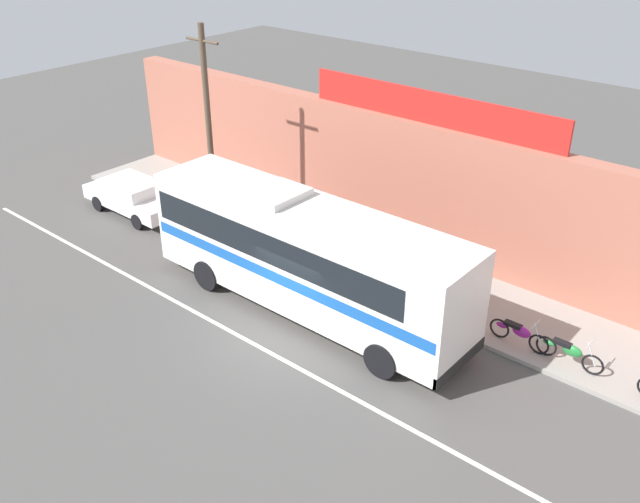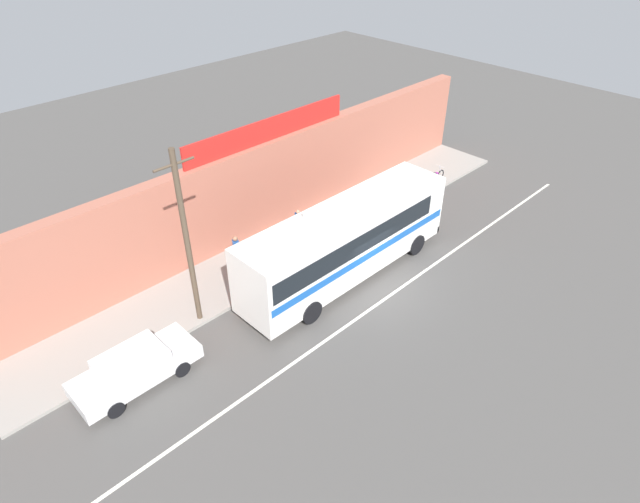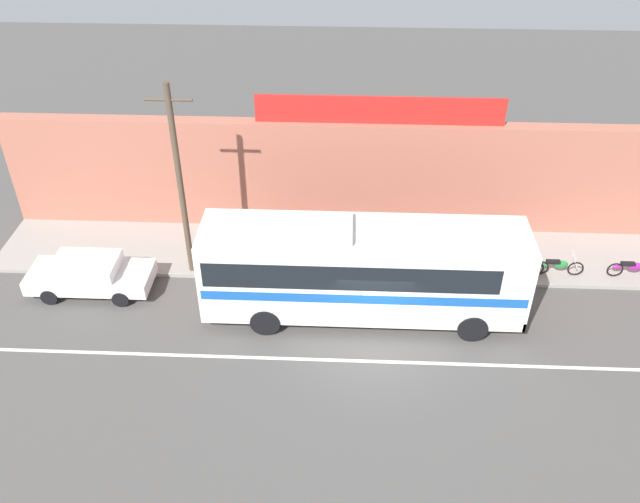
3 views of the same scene
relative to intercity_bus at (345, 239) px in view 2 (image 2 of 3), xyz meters
name	(u,v)px [view 2 (image 2 of 3)]	position (x,y,z in m)	size (l,w,h in m)	color
ground_plane	(377,287)	(0.47, -1.62, -2.07)	(70.00, 70.00, 0.00)	#4F4C49
sidewalk_slab	(299,240)	(0.47, 3.58, -2.00)	(30.00, 3.60, 0.14)	gray
storefront_facade	(269,185)	(0.47, 5.73, 0.33)	(30.00, 0.70, 4.80)	#B26651
storefront_billboard	(269,129)	(0.63, 5.73, 3.28)	(9.65, 0.12, 1.10)	red
road_center_stripe	(391,295)	(0.47, -2.42, -2.06)	(30.00, 0.14, 0.01)	silver
intercity_bus	(345,239)	(0.00, 0.00, 0.00)	(11.10, 2.64, 3.78)	white
parked_car	(135,367)	(-10.03, 0.91, -1.33)	(4.55, 1.92, 1.37)	silver
utility_pole	(187,239)	(-6.50, 2.15, 2.01)	(1.60, 0.22, 7.61)	brown
motorcycle_orange	(389,202)	(6.13, 2.38, -1.50)	(1.85, 0.56, 0.94)	black
motorcycle_green	(405,192)	(7.60, 2.44, -1.50)	(1.95, 0.56, 0.94)	black
motorcycle_purple	(434,176)	(10.40, 2.44, -1.50)	(1.91, 0.56, 0.94)	black
pedestrian_near_shop	(236,250)	(-3.22, 3.82, -0.90)	(0.30, 0.48, 1.75)	brown
pedestrian_far_right	(298,222)	(0.59, 3.75, -1.00)	(0.30, 0.48, 1.59)	black
pedestrian_far_left	(270,243)	(-1.71, 3.19, -0.94)	(0.30, 0.48, 1.69)	black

